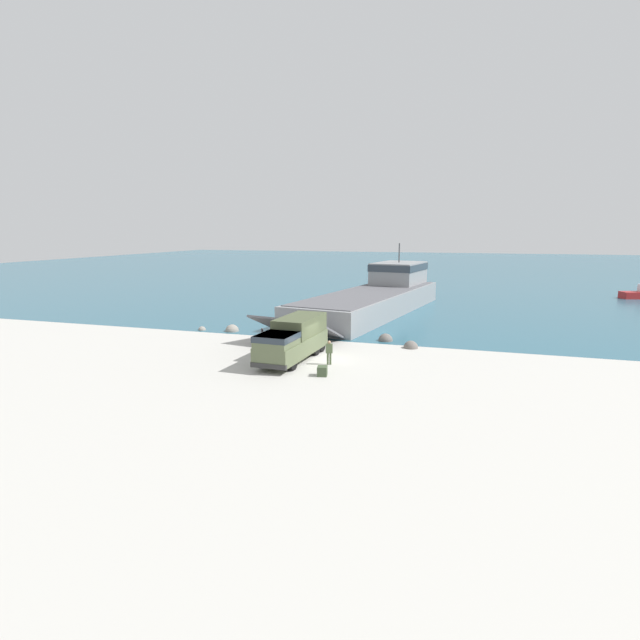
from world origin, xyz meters
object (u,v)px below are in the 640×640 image
(soldier_on_ramp, at_px, (329,351))
(mooring_bollard, at_px, (262,332))
(landing_craft, at_px, (377,295))
(military_truck, at_px, (293,339))
(cargo_crate, at_px, (322,371))
(moored_boat_a, at_px, (390,286))

(soldier_on_ramp, xyz_separation_m, mooring_bollard, (-8.03, 6.95, -0.53))
(landing_craft, xyz_separation_m, military_truck, (-1.47, -23.69, -0.30))
(landing_craft, height_order, mooring_bollard, landing_craft)
(mooring_bollard, relative_size, cargo_crate, 1.08)
(landing_craft, xyz_separation_m, soldier_on_ramp, (1.34, -24.21, -0.86))
(mooring_bollard, bearing_deg, soldier_on_ramp, -40.89)
(landing_craft, relative_size, mooring_bollard, 43.12)
(landing_craft, bearing_deg, soldier_on_ramp, -77.13)
(moored_boat_a, height_order, mooring_bollard, moored_boat_a)
(military_truck, height_order, mooring_bollard, military_truck)
(cargo_crate, bearing_deg, landing_craft, 93.57)
(landing_craft, bearing_deg, moored_boat_a, 105.07)
(landing_craft, xyz_separation_m, moored_boat_a, (-1.89, 20.18, -1.18))
(soldier_on_ramp, xyz_separation_m, cargo_crate, (0.34, -2.70, -0.66))
(landing_craft, bearing_deg, mooring_bollard, -101.49)
(mooring_bollard, distance_m, cargo_crate, 12.78)
(moored_boat_a, bearing_deg, landing_craft, -124.44)
(soldier_on_ramp, bearing_deg, moored_boat_a, -19.32)
(soldier_on_ramp, distance_m, moored_boat_a, 44.52)
(soldier_on_ramp, height_order, moored_boat_a, moored_boat_a)
(cargo_crate, bearing_deg, soldier_on_ramp, 97.21)
(military_truck, bearing_deg, soldier_on_ramp, 82.39)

